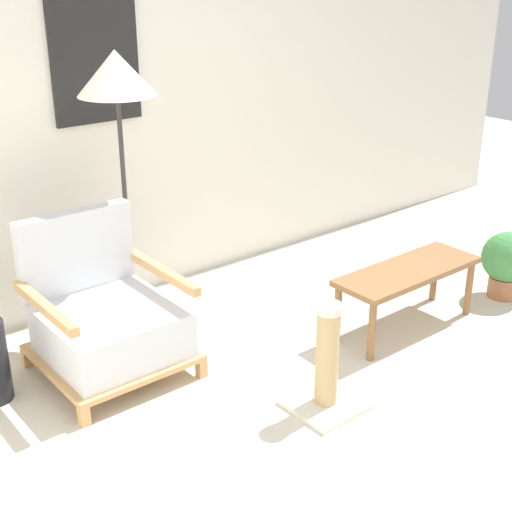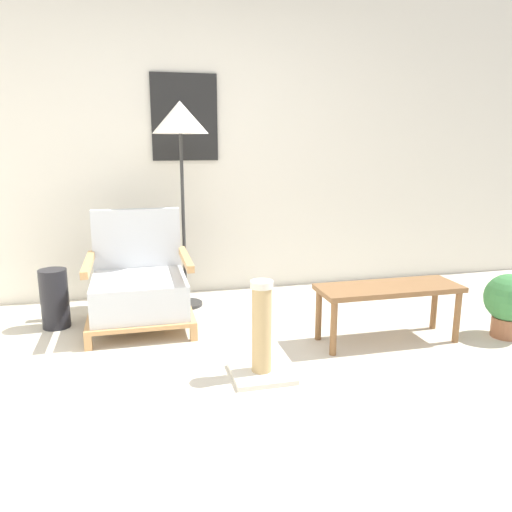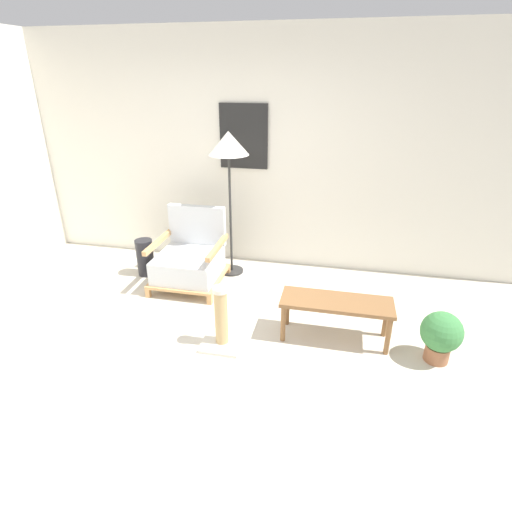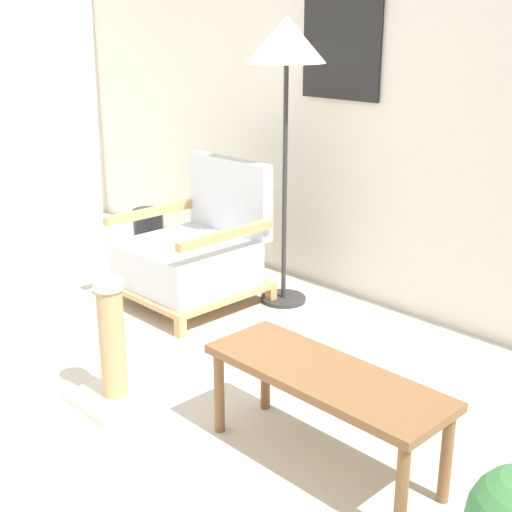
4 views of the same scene
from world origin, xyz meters
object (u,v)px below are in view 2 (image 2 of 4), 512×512
(armchair, at_px, (139,287))
(potted_plant, at_px, (509,302))
(floor_lamp, at_px, (180,127))
(coffee_table, at_px, (389,293))
(scratching_post, at_px, (262,342))
(vase, at_px, (55,299))

(armchair, relative_size, potted_plant, 1.85)
(floor_lamp, xyz_separation_m, coffee_table, (1.27, -1.10, -1.12))
(coffee_table, relative_size, scratching_post, 1.70)
(coffee_table, bearing_deg, potted_plant, -8.68)
(vase, bearing_deg, armchair, -10.48)
(armchair, height_order, scratching_post, armchair)
(floor_lamp, relative_size, vase, 3.77)
(floor_lamp, distance_m, potted_plant, 2.73)
(scratching_post, bearing_deg, coffee_table, 17.43)
(floor_lamp, xyz_separation_m, vase, (-0.99, -0.28, -1.24))
(armchair, bearing_deg, potted_plant, -18.65)
(coffee_table, bearing_deg, armchair, 156.54)
(floor_lamp, bearing_deg, vase, -164.40)
(potted_plant, bearing_deg, coffee_table, 171.32)
(coffee_table, xyz_separation_m, potted_plant, (0.86, -0.13, -0.08))
(floor_lamp, distance_m, vase, 1.61)
(armchair, relative_size, coffee_table, 0.86)
(armchair, xyz_separation_m, coffee_table, (1.64, -0.71, 0.04))
(floor_lamp, bearing_deg, coffee_table, -41.03)
(potted_plant, bearing_deg, armchair, 161.35)
(floor_lamp, height_order, coffee_table, floor_lamp)
(potted_plant, relative_size, scratching_post, 0.79)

